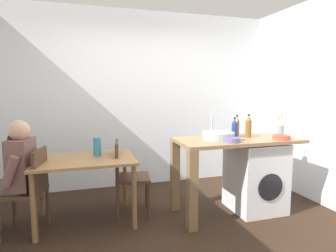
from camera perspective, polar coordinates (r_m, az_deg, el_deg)
name	(u,v)px	position (r m, az deg, el deg)	size (l,w,h in m)	color
ground_plane	(174,233)	(3.25, 1.11, -20.38)	(5.46, 5.46, 0.00)	black
wall_back	(139,100)	(4.58, -5.70, 5.19)	(4.60, 0.10, 2.70)	silver
dining_table	(85,167)	(3.41, -16.09, -7.74)	(1.10, 0.76, 0.74)	#9E7042
chair_person_seat	(30,187)	(3.38, -25.45, -10.71)	(0.47, 0.47, 0.90)	#4C3323
chair_opposite	(126,174)	(3.54, -8.21, -9.25)	(0.45, 0.45, 0.90)	#4C3323
seated_person	(13,172)	(3.39, -28.17, -7.92)	(0.54, 0.54, 1.20)	#595651
kitchen_counter	(222,153)	(3.52, 10.52, -5.15)	(1.50, 0.68, 0.92)	olive
washing_machine	(255,176)	(3.84, 16.80, -9.42)	(0.60, 0.61, 0.86)	silver
sink_basin	(218,136)	(3.46, 9.84, -1.92)	(0.38, 0.38, 0.09)	#9EA0A5
tap	(212,126)	(3.61, 8.59, 0.00)	(0.02, 0.02, 0.28)	#B2B2B7
bottle_tall_green	(235,129)	(3.63, 12.95, -0.50)	(0.07, 0.07, 0.25)	navy
bottle_squat_brown	(237,126)	(3.78, 13.38, -0.08)	(0.06, 0.06, 0.27)	brown
bottle_clear_small	(249,127)	(3.71, 15.55, -0.15)	(0.07, 0.07, 0.29)	brown
mixing_bowl	(232,140)	(3.32, 12.40, -2.64)	(0.19, 0.19, 0.05)	slate
utensil_crock	(279,130)	(3.98, 21.08, -0.76)	(0.11, 0.11, 0.30)	gray
colander	(282,137)	(3.66, 21.42, -2.03)	(0.20, 0.20, 0.06)	#D84C38
vase	(97,147)	(3.47, -13.75, -3.94)	(0.09, 0.09, 0.22)	teal
scissors	(239,140)	(3.48, 13.70, -2.64)	(0.15, 0.06, 0.01)	#B2B2B7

